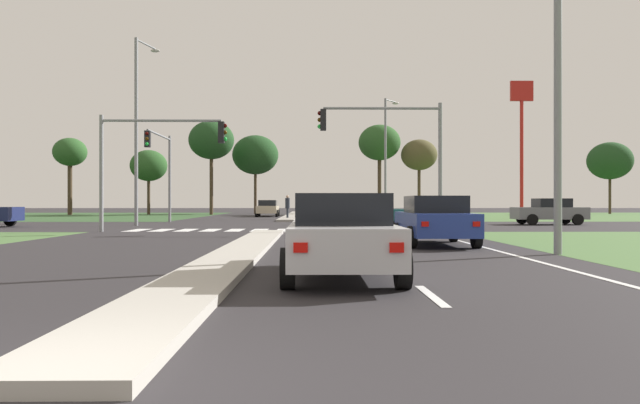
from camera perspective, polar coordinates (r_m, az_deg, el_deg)
name	(u,v)px	position (r m, az deg, el deg)	size (l,w,h in m)	color
ground_plane	(279,226)	(34.19, -3.81, -2.23)	(200.00, 200.00, 0.00)	#282628
grass_verge_far_left	(24,216)	(64.68, -25.76, -1.17)	(35.00, 35.00, 0.01)	#2D4C28
grass_verge_far_right	(558,216)	(63.24, 21.22, -1.20)	(35.00, 35.00, 0.01)	#476B38
median_island_near	(238,253)	(15.28, -7.58, -4.74)	(1.20, 22.00, 0.14)	#ADA89E
median_island_far	(293,215)	(59.16, -2.53, -1.22)	(1.20, 36.00, 0.14)	gray
lane_dash_near	(431,296)	(8.93, 10.30, -8.56)	(0.14, 2.00, 0.01)	silver
lane_dash_second	(382,257)	(14.83, 5.82, -5.14)	(0.14, 2.00, 0.01)	silver
lane_dash_third	(362,241)	(20.78, 3.91, -3.66)	(0.14, 2.00, 0.01)	silver
edge_line_right	(503,252)	(16.94, 16.60, -4.50)	(0.14, 24.00, 0.01)	silver
stop_bar_near	(357,232)	(27.22, 3.43, -2.79)	(6.40, 0.50, 0.01)	silver
crosswalk_bar_near	(137,230)	(30.09, -16.62, -2.53)	(0.70, 2.80, 0.01)	silver
crosswalk_bar_second	(162,230)	(29.79, -14.49, -2.55)	(0.70, 2.80, 0.01)	silver
crosswalk_bar_third	(186,230)	(29.54, -12.32, -2.57)	(0.70, 2.80, 0.01)	silver
crosswalk_bar_fourth	(211,230)	(29.33, -10.12, -2.59)	(0.70, 2.80, 0.01)	silver
crosswalk_bar_fifth	(235,230)	(29.17, -7.89, -2.61)	(0.70, 2.80, 0.01)	silver
crosswalk_bar_sixth	(260,230)	(29.05, -5.63, -2.62)	(0.70, 2.80, 0.01)	silver
crosswalk_bar_seventh	(284,230)	(28.98, -3.37, -2.62)	(0.70, 2.80, 0.01)	silver
car_silver_near	(341,235)	(10.80, 1.95, -3.06)	(1.98, 4.60, 1.47)	#B7B7BC
car_beige_second	(268,208)	(56.06, -4.88, -0.57)	(2.02, 4.60, 1.50)	#BCAD8E
car_grey_fourth	(550,211)	(38.57, 20.56, -0.81)	(4.15, 1.98, 1.54)	slate
car_teal_fifth	(371,213)	(33.50, 4.78, -0.98)	(4.48, 2.09, 1.47)	#19565B
car_blue_sixth	(434,220)	(19.37, 10.58, -1.64)	(2.08, 4.55, 1.52)	navy
traffic_signal_far_left	(162,159)	(39.80, -14.49, 3.85)	(0.32, 5.84, 5.72)	gray
traffic_signal_near_right	(395,142)	(27.90, 6.99, 5.58)	(5.62, 0.32, 5.80)	gray
traffic_signal_near_left	(150,150)	(28.54, -15.49, 4.71)	(5.70, 0.32, 5.23)	gray
street_lamp_near	(566,28)	(17.14, 21.87, 14.74)	(1.74, 2.19, 10.21)	gray
street_lamp_second	(138,122)	(36.40, -16.55, 7.15)	(0.90, 2.39, 10.57)	gray
street_lamp_third	(386,152)	(52.48, 6.18, 4.65)	(1.41, 1.62, 10.12)	gray
pedestrian_at_median	(287,204)	(46.47, -3.04, -0.19)	(0.34, 0.34, 1.71)	#232833
fastfood_pole_sign	(522,118)	(52.18, 18.22, 7.44)	(1.80, 0.40, 11.03)	red
treeline_near	(70,153)	(69.28, -22.22, 4.23)	(3.45, 3.45, 8.03)	#423323
treeline_second	(149,166)	(68.25, -15.63, 3.26)	(3.92, 3.92, 6.90)	#423323
treeline_third	(211,140)	(65.44, -10.06, 5.65)	(4.73, 4.73, 9.83)	#423323
treeline_fourth	(255,155)	(68.92, -6.02, 4.36)	(5.13, 5.13, 8.77)	#423323
treeline_fifth	(380,143)	(66.68, 5.55, 5.47)	(4.53, 4.53, 9.67)	#423323
treeline_sixth	(419,155)	(66.40, 9.19, 4.31)	(3.86, 3.86, 8.00)	#423323
treeline_seventh	(610,161)	(75.90, 25.33, 3.47)	(4.89, 4.89, 8.02)	#423323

